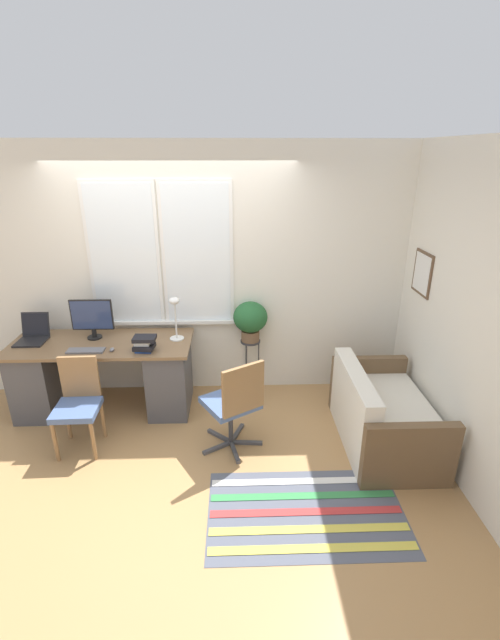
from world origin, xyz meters
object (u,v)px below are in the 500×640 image
(desk_chair_wooden, at_px, (78,402))
(laptop, at_px, (33,335))
(keyboard, at_px, (86,351))
(monitor, at_px, (92,317))
(plant_stand, at_px, (250,348))
(mouse, at_px, (112,350))
(couch_loveseat, at_px, (381,417))
(book_stack, at_px, (144,343))
(desk_lamp, at_px, (175,311))
(potted_plant, at_px, (250,319))
(office_chair_swivel, at_px, (234,403))

(desk_chair_wooden, bearing_deg, laptop, 131.05)
(keyboard, bearing_deg, monitor, 91.67)
(keyboard, bearing_deg, plant_stand, 17.44)
(mouse, xyz_separation_m, couch_loveseat, (2.56, -0.46, -0.52))
(book_stack, bearing_deg, monitor, 150.82)
(book_stack, height_order, desk_chair_wooden, book_stack)
(desk_lamp, distance_m, desk_chair_wooden, 1.24)
(monitor, xyz_separation_m, desk_lamp, (0.86, -0.05, 0.08))
(desk_chair_wooden, height_order, potted_plant, potted_plant)
(office_chair_swivel, bearing_deg, potted_plant, -131.24)
(mouse, bearing_deg, office_chair_swivel, -23.52)
(potted_plant, bearing_deg, office_chair_swivel, -99.82)
(mouse, bearing_deg, book_stack, 1.28)
(monitor, relative_size, couch_loveseat, 0.33)
(desk_lamp, height_order, office_chair_swivel, desk_lamp)
(desk_chair_wooden, height_order, plant_stand, desk_chair_wooden)
(book_stack, height_order, office_chair_swivel, office_chair_swivel)
(monitor, relative_size, office_chair_swivel, 0.46)
(keyboard, bearing_deg, mouse, -0.81)
(mouse, bearing_deg, keyboard, 179.19)
(book_stack, bearing_deg, keyboard, -179.66)
(keyboard, relative_size, office_chair_swivel, 0.39)
(laptop, height_order, book_stack, laptop)
(desk_chair_wooden, relative_size, couch_loveseat, 0.67)
(monitor, bearing_deg, couch_loveseat, -15.69)
(keyboard, bearing_deg, potted_plant, 17.44)
(keyboard, bearing_deg, book_stack, 0.34)
(monitor, distance_m, keyboard, 0.39)
(monitor, distance_m, mouse, 0.47)
(mouse, xyz_separation_m, potted_plant, (1.37, 0.51, 0.10))
(laptop, bearing_deg, desk_chair_wooden, -47.51)
(mouse, relative_size, potted_plant, 0.16)
(couch_loveseat, bearing_deg, office_chair_swivel, 92.23)
(office_chair_swivel, height_order, plant_stand, office_chair_swivel)
(laptop, height_order, monitor, monitor)
(laptop, bearing_deg, book_stack, -13.21)
(office_chair_swivel, bearing_deg, mouse, -54.94)
(plant_stand, bearing_deg, laptop, -174.23)
(keyboard, bearing_deg, couch_loveseat, -9.42)
(plant_stand, xyz_separation_m, potted_plant, (0.00, 0.00, 0.35))
(laptop, xyz_separation_m, monitor, (0.61, 0.04, 0.17))
(laptop, relative_size, potted_plant, 0.71)
(mouse, relative_size, desk_lamp, 0.15)
(plant_stand, distance_m, potted_plant, 0.35)
(keyboard, distance_m, desk_chair_wooden, 0.53)
(office_chair_swivel, bearing_deg, plant_stand, -131.24)
(keyboard, distance_m, plant_stand, 1.72)
(desk_chair_wooden, bearing_deg, book_stack, 35.91)
(monitor, bearing_deg, mouse, -51.30)
(laptop, relative_size, office_chair_swivel, 0.34)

